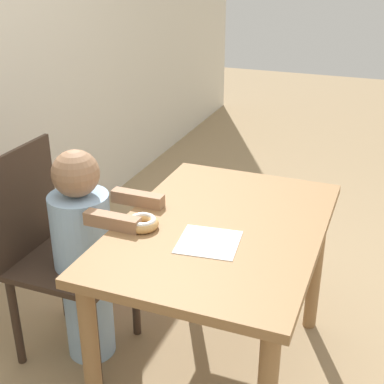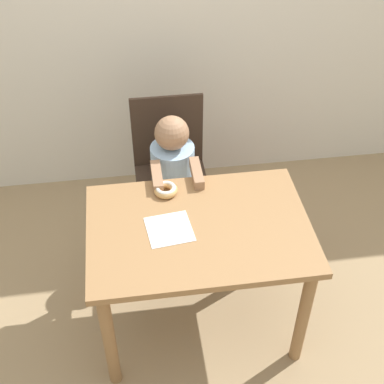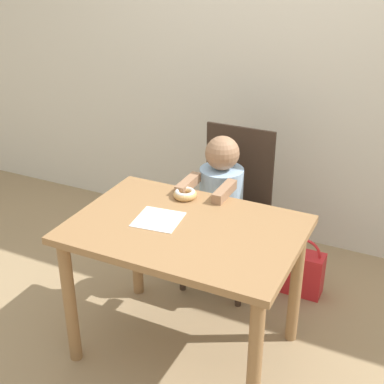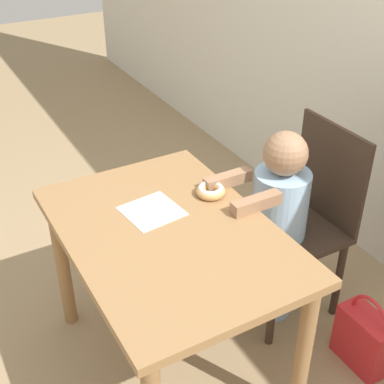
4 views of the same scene
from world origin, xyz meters
name	(u,v)px [view 3 (image 3 of 4)]	position (x,y,z in m)	size (l,w,h in m)	color
ground_plane	(186,347)	(0.00, 0.00, 0.00)	(12.00, 12.00, 0.00)	#997F5B
wall_back	(281,51)	(0.00, 1.32, 1.25)	(8.00, 0.05, 2.50)	silver
dining_table	(185,248)	(0.00, 0.00, 0.59)	(1.04, 0.72, 0.71)	olive
chair	(229,206)	(-0.06, 0.69, 0.47)	(0.41, 0.44, 0.91)	#38281E
child_figure	(220,215)	(-0.06, 0.56, 0.48)	(0.25, 0.43, 0.94)	#99BCE0
donut	(185,194)	(-0.13, 0.26, 0.73)	(0.12, 0.12, 0.04)	tan
napkin	(158,220)	(-0.14, 0.00, 0.71)	(0.23, 0.23, 0.00)	white
handbag	(302,272)	(0.39, 0.71, 0.14)	(0.24, 0.13, 0.36)	red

